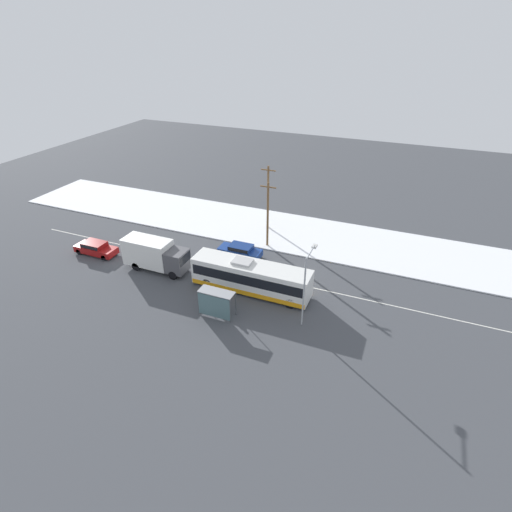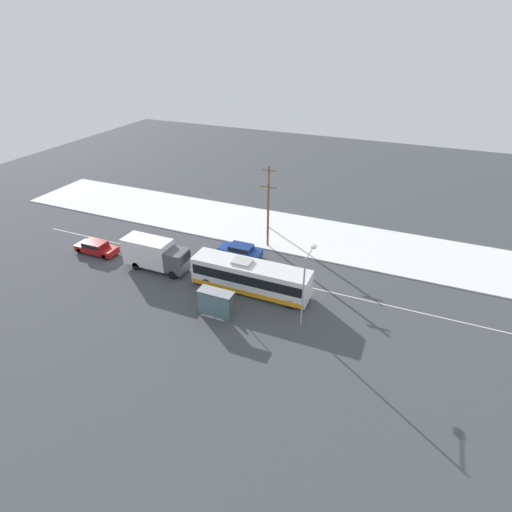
{
  "view_description": "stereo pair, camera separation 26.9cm",
  "coord_description": "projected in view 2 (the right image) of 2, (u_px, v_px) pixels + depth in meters",
  "views": [
    {
      "loc": [
        10.51,
        -31.46,
        21.98
      ],
      "look_at": [
        -3.02,
        1.33,
        1.4
      ],
      "focal_mm": 28.0,
      "sensor_mm": 36.0,
      "label": 1
    },
    {
      "loc": [
        10.76,
        -31.35,
        21.98
      ],
      "look_at": [
        -3.02,
        1.33,
        1.4
      ],
      "focal_mm": 28.0,
      "sensor_mm": 36.0,
      "label": 2
    }
  ],
  "objects": [
    {
      "name": "snow_lot",
      "position": [
        309.0,
        236.0,
        47.92
      ],
      "size": [
        80.0,
        10.22,
        0.12
      ],
      "color": "white",
      "rests_on": "ground_plane"
    },
    {
      "name": "pedestrian_at_stop",
      "position": [
        224.0,
        299.0,
        35.13
      ],
      "size": [
        0.61,
        0.27,
        1.69
      ],
      "color": "#23232D",
      "rests_on": "ground_plane"
    },
    {
      "name": "parked_car_near_truck",
      "position": [
        96.0,
        247.0,
        43.94
      ],
      "size": [
        4.78,
        1.8,
        1.43
      ],
      "color": "maroon",
      "rests_on": "ground_plane"
    },
    {
      "name": "utility_pole_roadside",
      "position": [
        268.0,
        214.0,
        43.78
      ],
      "size": [
        1.8,
        0.24,
        7.63
      ],
      "color": "brown",
      "rests_on": "ground_plane"
    },
    {
      "name": "bus_shelter",
      "position": [
        215.0,
        300.0,
        33.96
      ],
      "size": [
        3.12,
        1.2,
        2.4
      ],
      "color": "gray",
      "rests_on": "ground_plane"
    },
    {
      "name": "box_truck",
      "position": [
        155.0,
        254.0,
        40.67
      ],
      "size": [
        6.88,
        2.3,
        3.27
      ],
      "color": "silver",
      "rests_on": "ground_plane"
    },
    {
      "name": "city_bus",
      "position": [
        251.0,
        277.0,
        37.35
      ],
      "size": [
        11.4,
        2.57,
        3.14
      ],
      "color": "white",
      "rests_on": "ground_plane"
    },
    {
      "name": "sedan_car",
      "position": [
        241.0,
        250.0,
        43.36
      ],
      "size": [
        4.74,
        1.8,
        1.39
      ],
      "rotation": [
        0.0,
        0.0,
        3.14
      ],
      "color": "navy",
      "rests_on": "ground_plane"
    },
    {
      "name": "utility_pole_snowlot",
      "position": [
        269.0,
        197.0,
        47.84
      ],
      "size": [
        1.8,
        0.24,
        7.91
      ],
      "color": "brown",
      "rests_on": "ground_plane"
    },
    {
      "name": "lane_marking_center",
      "position": [
        279.0,
        280.0,
        39.63
      ],
      "size": [
        60.0,
        0.12,
        0.0
      ],
      "color": "silver",
      "rests_on": "ground_plane"
    },
    {
      "name": "ground_plane",
      "position": [
        279.0,
        280.0,
        39.64
      ],
      "size": [
        120.0,
        120.0,
        0.0
      ],
      "primitive_type": "plane",
      "color": "#424449"
    },
    {
      "name": "streetlamp",
      "position": [
        306.0,
        279.0,
        32.17
      ],
      "size": [
        0.36,
        2.83,
        6.52
      ],
      "color": "#9EA3A8",
      "rests_on": "ground_plane"
    }
  ]
}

